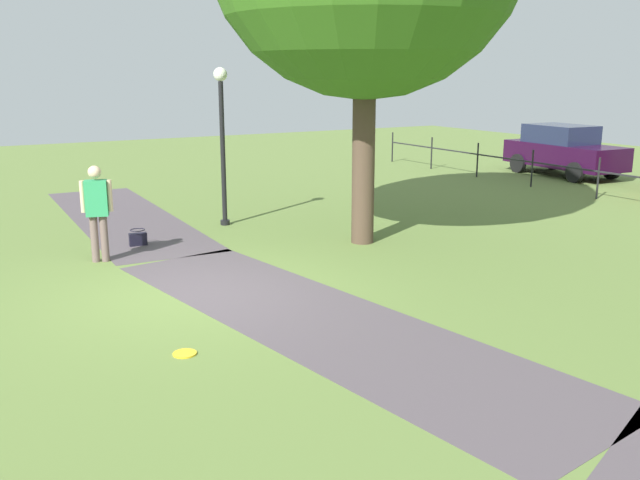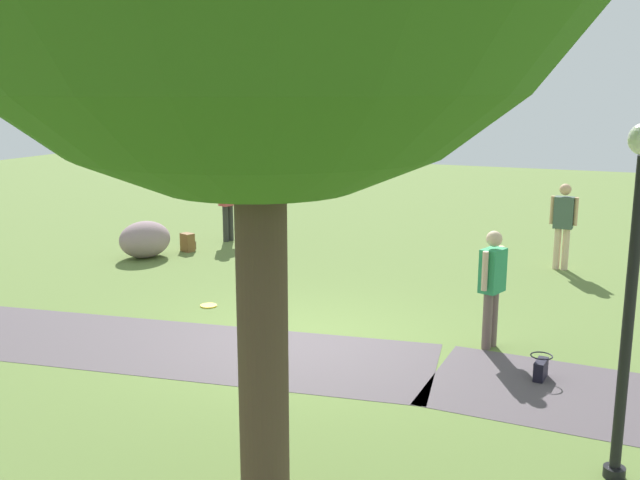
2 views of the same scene
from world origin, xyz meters
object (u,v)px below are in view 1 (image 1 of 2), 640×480
Objects in this scene: lamp_post at (222,129)px; woman_with_handbag at (97,207)px; parked_wagon_silver at (563,150)px; handbag_on_grass at (138,238)px; frisbee_on_grass at (185,353)px.

lamp_post reaches higher than woman_with_handbag.
parked_wagon_silver is (-1.38, 11.91, -1.22)m from lamp_post.
parked_wagon_silver is at bearing 96.63° from lamp_post.
handbag_on_grass is 1.20× the size of frisbee_on_grass.
frisbee_on_grass is at bearing -10.74° from handbag_on_grass.
lamp_post is 11.83× the size of frisbee_on_grass.
woman_with_handbag reaches higher than parked_wagon_silver.
woman_with_handbag reaches higher than handbag_on_grass.
lamp_post is at bearing 112.69° from handbag_on_grass.
woman_with_handbag is 5.99× the size of frisbee_on_grass.
lamp_post is at bearing 119.12° from woman_with_handbag.
parked_wagon_silver is (-2.27, 14.02, 0.66)m from handbag_on_grass.
handbag_on_grass is at bearing 131.80° from woman_with_handbag.
frisbee_on_grass is at bearing -1.83° from woman_with_handbag.
lamp_post reaches higher than handbag_on_grass.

